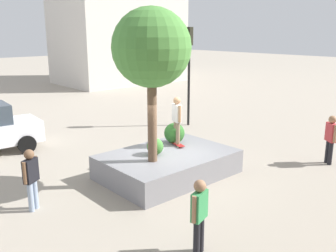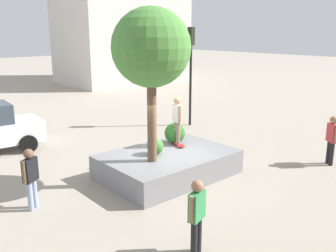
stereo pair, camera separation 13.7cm
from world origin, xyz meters
The scene contains 11 objects.
ground_plane centered at (0.00, 0.00, 0.00)m, with size 120.00×120.00×0.00m, color #9E9384.
planter_ledge centered at (-0.02, 0.10, 0.38)m, with size 4.14×2.85×0.77m, color gray.
plaza_tree centered at (-0.85, -0.13, 4.09)m, with size 2.26×2.26×4.50m.
boxwood_shrub centered at (0.89, 0.79, 1.13)m, with size 0.72×0.72×0.72m, color #2D6628.
hedge_clump centered at (-0.41, 0.27, 1.03)m, with size 0.53×0.53×0.53m, color #3D7A33.
skateboard centered at (0.75, 0.52, 0.82)m, with size 0.40×0.83×0.07m.
skateboarder centered at (0.75, 0.52, 1.77)m, with size 0.32×0.52×1.62m.
traffic_light_corner centered at (5.21, 4.47, 3.23)m, with size 0.32×0.36×4.76m.
bystander_watching centered at (4.97, -2.85, 1.01)m, with size 0.44×0.50×1.75m.
passerby_with_bag centered at (-4.26, 0.66, 0.96)m, with size 0.49×0.40×1.67m.
pedestrian_crossing centered at (-2.45, -3.60, 0.96)m, with size 0.54×0.31×1.66m.
Camera 1 is at (-7.57, -8.39, 4.58)m, focal length 39.75 mm.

